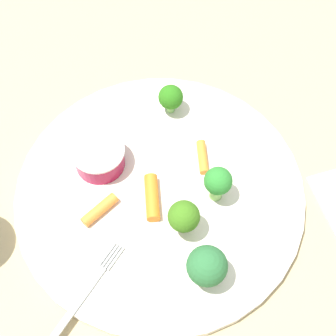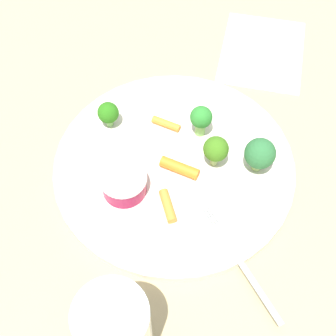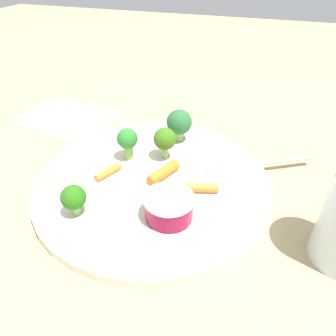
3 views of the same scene
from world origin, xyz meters
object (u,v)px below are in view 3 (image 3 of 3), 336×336
at_px(broccoli_floret_0, 179,123).
at_px(napkin, 67,117).
at_px(broccoli_floret_3, 127,141).
at_px(carrot_stick_2, 163,173).
at_px(sauce_cup, 169,207).
at_px(carrot_stick_0, 108,172).
at_px(plate, 153,182).
at_px(fork, 258,164).
at_px(carrot_stick_1, 201,188).
at_px(broccoli_floret_1, 73,198).
at_px(broccoli_floret_2, 167,140).

height_order(broccoli_floret_0, napkin, broccoli_floret_0).
distance_m(broccoli_floret_0, broccoli_floret_3, 0.09).
distance_m(carrot_stick_2, napkin, 0.27).
xyz_separation_m(sauce_cup, carrot_stick_0, (0.10, -0.05, -0.01)).
distance_m(plate, carrot_stick_0, 0.06).
bearing_deg(broccoli_floret_0, carrot_stick_2, 94.35).
distance_m(broccoli_floret_3, napkin, 0.21).
xyz_separation_m(plate, broccoli_floret_0, (-0.01, -0.11, 0.04)).
bearing_deg(broccoli_floret_0, plate, 87.08).
bearing_deg(fork, carrot_stick_1, 51.65).
bearing_deg(plate, carrot_stick_2, -151.66).
distance_m(plate, napkin, 0.26).
bearing_deg(carrot_stick_0, broccoli_floret_1, 88.98).
distance_m(broccoli_floret_1, broccoli_floret_3, 0.12).
distance_m(broccoli_floret_2, carrot_stick_1, 0.09).
relative_size(broccoli_floret_1, broccoli_floret_2, 0.81).
relative_size(sauce_cup, carrot_stick_1, 1.34).
relative_size(carrot_stick_2, napkin, 0.31).
relative_size(sauce_cup, broccoli_floret_1, 1.48).
bearing_deg(carrot_stick_1, broccoli_floret_3, -19.13).
distance_m(plate, carrot_stick_1, 0.07).
relative_size(broccoli_floret_1, carrot_stick_2, 0.76).
height_order(broccoli_floret_0, fork, broccoli_floret_0).
height_order(broccoli_floret_2, carrot_stick_1, broccoli_floret_2).
height_order(sauce_cup, carrot_stick_0, sauce_cup).
relative_size(carrot_stick_0, napkin, 0.24).
bearing_deg(broccoli_floret_0, sauce_cup, 102.57).
xyz_separation_m(broccoli_floret_2, carrot_stick_0, (0.06, 0.06, -0.03)).
bearing_deg(broccoli_floret_2, carrot_stick_1, 137.62).
distance_m(sauce_cup, broccoli_floret_1, 0.11).
distance_m(broccoli_floret_0, broccoli_floret_2, 0.05).
relative_size(plate, carrot_stick_2, 6.12).
bearing_deg(carrot_stick_2, broccoli_floret_1, 52.32).
height_order(carrot_stick_1, carrot_stick_2, carrot_stick_2).
distance_m(broccoli_floret_1, napkin, 0.28).
distance_m(broccoli_floret_2, broccoli_floret_3, 0.06).
xyz_separation_m(plate, broccoli_floret_1, (0.06, 0.09, 0.03)).
xyz_separation_m(broccoli_floret_0, broccoli_floret_2, (0.00, 0.05, 0.00)).
height_order(plate, carrot_stick_0, carrot_stick_0).
bearing_deg(carrot_stick_0, carrot_stick_1, -177.63).
xyz_separation_m(broccoli_floret_0, broccoli_floret_1, (0.07, 0.20, -0.01)).
bearing_deg(broccoli_floret_3, sauce_cup, 134.19).
bearing_deg(sauce_cup, broccoli_floret_0, -77.43).
relative_size(broccoli_floret_2, carrot_stick_2, 0.94).
xyz_separation_m(plate, fork, (-0.13, -0.08, 0.01)).
height_order(broccoli_floret_1, fork, broccoli_floret_1).
relative_size(carrot_stick_2, fork, 0.36).
bearing_deg(carrot_stick_0, sauce_cup, 154.47).
bearing_deg(broccoli_floret_2, broccoli_floret_1, 65.20).
relative_size(broccoli_floret_0, broccoli_floret_2, 1.07).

